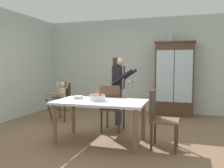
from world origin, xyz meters
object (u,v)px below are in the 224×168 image
object	(u,v)px
china_cabinet	(174,79)
dining_chair_right_end	(159,115)
serving_bowl	(78,97)
adult_person	(119,82)
ceramic_vase	(171,37)
high_chair_with_toddler	(62,94)
dining_chair_far_side	(111,105)
birthday_cake	(97,98)
dining_table	(100,106)

from	to	relation	value
china_cabinet	dining_chair_right_end	xyz separation A→B (m)	(-0.11, -2.71, -0.44)
serving_bowl	dining_chair_right_end	world-z (taller)	dining_chair_right_end
dining_chair_right_end	adult_person	bearing A→B (deg)	40.50
adult_person	dining_chair_right_end	bearing A→B (deg)	-139.94
ceramic_vase	high_chair_with_toddler	bearing A→B (deg)	-149.89
serving_bowl	dining_chair_far_side	world-z (taller)	dining_chair_far_side
birthday_cake	serving_bowl	size ratio (longest dim) A/B	1.56
serving_bowl	dining_chair_far_side	bearing A→B (deg)	49.87
ceramic_vase	birthday_cake	size ratio (longest dim) A/B	0.96
adult_person	serving_bowl	bearing A→B (deg)	161.00
ceramic_vase	birthday_cake	bearing A→B (deg)	-111.15
dining_chair_far_side	dining_chair_right_end	bearing A→B (deg)	147.67
china_cabinet	dining_chair_right_end	world-z (taller)	china_cabinet
serving_bowl	adult_person	bearing A→B (deg)	69.91
serving_bowl	dining_chair_right_end	size ratio (longest dim) A/B	0.19
high_chair_with_toddler	china_cabinet	bearing A→B (deg)	32.92
adult_person	dining_chair_right_end	xyz separation A→B (m)	(1.05, -1.30, -0.41)
dining_chair_right_end	dining_table	bearing A→B (deg)	92.43
china_cabinet	high_chair_with_toddler	distance (m)	2.99
high_chair_with_toddler	dining_chair_right_end	xyz separation A→B (m)	(2.50, -1.27, -0.10)
adult_person	birthday_cake	world-z (taller)	adult_person
adult_person	dining_chair_right_end	distance (m)	1.72
high_chair_with_toddler	adult_person	world-z (taller)	adult_person
dining_table	dining_chair_far_side	xyz separation A→B (m)	(-0.01, 0.67, -0.09)
ceramic_vase	dining_chair_far_side	bearing A→B (deg)	-115.93
ceramic_vase	dining_table	size ratio (longest dim) A/B	0.17
china_cabinet	dining_chair_far_side	xyz separation A→B (m)	(-1.13, -2.06, -0.44)
dining_table	dining_chair_right_end	distance (m)	1.01
dining_table	serving_bowl	bearing A→B (deg)	166.73
adult_person	birthday_cake	bearing A→B (deg)	-179.83
ceramic_vase	adult_person	size ratio (longest dim) A/B	0.18
dining_table	birthday_cake	bearing A→B (deg)	171.89
china_cabinet	serving_bowl	world-z (taller)	china_cabinet
high_chair_with_toddler	serving_bowl	world-z (taller)	high_chair_with_toddler
adult_person	serving_bowl	xyz separation A→B (m)	(-0.44, -1.20, -0.20)
china_cabinet	dining_table	distance (m)	2.97
dining_table	dining_chair_right_end	bearing A→B (deg)	0.91
serving_bowl	china_cabinet	bearing A→B (deg)	58.63
high_chair_with_toddler	ceramic_vase	bearing A→B (deg)	34.17
high_chair_with_toddler	dining_table	xyz separation A→B (m)	(1.49, -1.29, -0.01)
high_chair_with_toddler	adult_person	bearing A→B (deg)	4.91
high_chair_with_toddler	birthday_cake	size ratio (longest dim) A/B	3.39
high_chair_with_toddler	serving_bowl	xyz separation A→B (m)	(1.01, -1.18, 0.11)
dining_chair_right_end	serving_bowl	bearing A→B (deg)	87.81
high_chair_with_toddler	dining_chair_far_side	xyz separation A→B (m)	(1.48, -0.62, -0.10)
adult_person	dining_table	bearing A→B (deg)	-177.25
high_chair_with_toddler	birthday_cake	distance (m)	1.93
ceramic_vase	china_cabinet	bearing A→B (deg)	-1.72
china_cabinet	birthday_cake	distance (m)	2.97
ceramic_vase	birthday_cake	distance (m)	3.20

